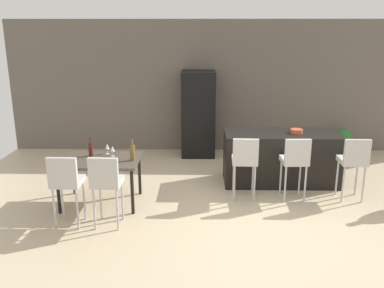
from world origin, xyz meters
The scene contains 16 objects.
ground_plane centered at (0.00, 0.00, 0.00)m, with size 10.00×10.00×0.00m, color #C6B28E.
back_wall centered at (0.00, 3.16, 1.45)m, with size 10.00×0.12×2.90m, color #665B51.
kitchen_island centered at (0.70, 1.06, 0.46)m, with size 2.01×0.83×0.92m, color black.
bar_chair_left centered at (-0.03, 0.26, 0.70)m, with size 0.42×0.42×1.05m.
bar_chair_middle centered at (0.77, 0.26, 0.70)m, with size 0.41×0.41×1.05m.
bar_chair_right centered at (1.70, 0.26, 0.70)m, with size 0.41×0.41×1.05m.
dining_table centered at (-2.31, 0.06, 0.67)m, with size 1.23×0.88×0.74m.
dining_chair_near centered at (-2.59, -0.74, 0.70)m, with size 0.41×0.41×1.05m.
dining_chair_far centered at (-2.03, -0.74, 0.70)m, with size 0.41×0.41×1.05m.
wine_bottle_inner centered at (-1.78, 0.01, 0.87)m, with size 0.08×0.08×0.33m.
wine_bottle_left centered at (-2.48, 0.22, 0.85)m, with size 0.07×0.07×0.30m.
wine_glass_middle centered at (-2.24, 0.34, 0.86)m, with size 0.07×0.07×0.17m.
wine_glass_right centered at (-2.13, 0.21, 0.86)m, with size 0.07×0.07×0.17m.
refrigerator centered at (-0.78, 2.72, 0.92)m, with size 0.72×0.68×1.84m, color black.
fruit_bowl centered at (0.96, 1.06, 0.96)m, with size 0.21×0.21×0.07m, color #C6512D.
potted_plant centered at (2.38, 2.71, 0.35)m, with size 0.40×0.40×0.60m.
Camera 1 is at (-0.76, -5.94, 2.69)m, focal length 38.12 mm.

